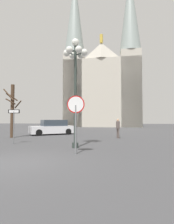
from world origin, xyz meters
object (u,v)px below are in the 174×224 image
Objects in this scene: stop_sign at (76,112)px; pedestrian_walking at (118,126)px; bare_tree at (12,110)px; parked_car_near_white at (53,128)px; street_lamp at (75,67)px; one_way_arrow_sign at (14,121)px; cathedral at (103,80)px.

pedestrian_walking is (2.41, 7.31, -0.93)m from stop_sign.
parked_car_near_white is at bearing 53.65° from bare_tree.
bare_tree is (-6.58, 4.97, -2.15)m from street_lamp.
parked_car_near_white is (2.61, 3.55, -1.77)m from bare_tree.
stop_sign is at bearing -108.25° from pedestrian_walking.
stop_sign is at bearing -67.31° from parked_car_near_white.
pedestrian_walking is (7.08, 4.40, -0.47)m from one_way_arrow_sign.
pedestrian_walking reaches higher than parked_car_near_white.
bare_tree reaches higher than one_way_arrow_sign.
cathedral is at bearing 80.03° from one_way_arrow_sign.
one_way_arrow_sign is (-4.67, 2.91, -0.47)m from stop_sign.
one_way_arrow_sign is 1.35× the size of pedestrian_walking.
street_lamp is at bearing -65.01° from parked_car_near_white.
stop_sign is 0.58× the size of parked_car_near_white.
street_lamp is (-0.91, -30.90, -6.15)m from cathedral.
pedestrian_walking is at bearing -24.10° from parked_car_near_white.
one_way_arrow_sign is 4.59m from bare_tree.
one_way_arrow_sign reaches higher than pedestrian_walking.
parked_car_near_white is at bearing 112.69° from stop_sign.
stop_sign is (-0.57, -32.70, -8.86)m from cathedral.
stop_sign reaches higher than one_way_arrow_sign.
street_lamp is at bearing 100.77° from stop_sign.
bare_tree is at bearing 120.32° from one_way_arrow_sign.
bare_tree is 9.47m from pedestrian_walking.
parked_car_near_white is at bearing 114.99° from street_lamp.
cathedral is 12.73× the size of stop_sign.
bare_tree is at bearing -126.35° from parked_car_near_white.
bare_tree is at bearing 142.94° from street_lamp.
street_lamp reaches higher than parked_car_near_white.
one_way_arrow_sign is at bearing -99.97° from cathedral.
stop_sign is at bearing -79.23° from street_lamp.
cathedral is 31.52m from street_lamp.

